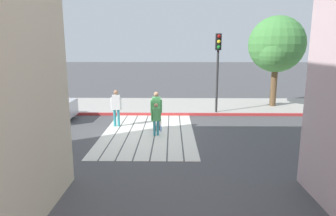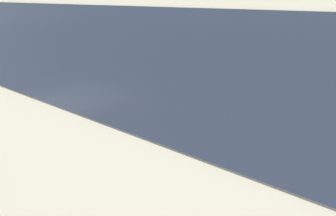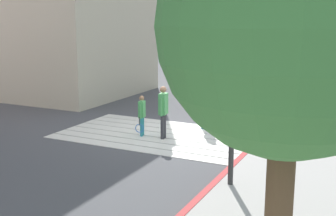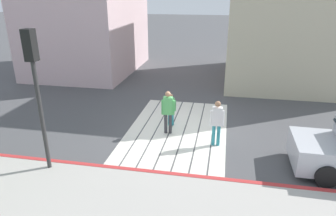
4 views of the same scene
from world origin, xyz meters
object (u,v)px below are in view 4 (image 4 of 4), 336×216
Objects in this scene: pedestrian_child_with_racket at (171,108)px; traffic_light_corner at (35,74)px; pedestrian_adult_lead at (168,109)px; pedestrian_adult_trailing at (217,120)px.

traffic_light_corner is at bearing 142.76° from pedestrian_child_with_racket.
traffic_light_corner is 2.50× the size of pedestrian_adult_lead.
pedestrian_adult_trailing is (-0.65, -1.85, -0.01)m from pedestrian_adult_lead.
traffic_light_corner reaches higher than pedestrian_child_with_racket.
pedestrian_child_with_racket is (1.41, 1.88, -0.22)m from pedestrian_adult_trailing.
pedestrian_adult_lead is 1.26× the size of pedestrian_child_with_racket.
pedestrian_adult_lead is at bearing -43.59° from traffic_light_corner.
pedestrian_adult_trailing is 2.36m from pedestrian_child_with_racket.
pedestrian_child_with_racket is (3.98, -3.02, -2.28)m from traffic_light_corner.
pedestrian_adult_trailing is at bearing -126.88° from pedestrian_child_with_racket.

